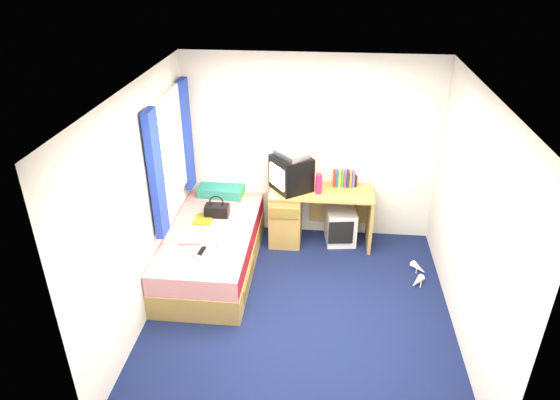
# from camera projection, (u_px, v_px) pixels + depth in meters

# --- Properties ---
(ground) EXTENTS (3.40, 3.40, 0.00)m
(ground) POSITION_uv_depth(u_px,v_px,m) (300.00, 311.00, 5.38)
(ground) COLOR #0C1438
(ground) RESTS_ON ground
(room_shell) EXTENTS (3.40, 3.40, 3.40)m
(room_shell) POSITION_uv_depth(u_px,v_px,m) (303.00, 191.00, 4.70)
(room_shell) COLOR white
(room_shell) RESTS_ON ground
(bed) EXTENTS (1.01, 2.00, 0.54)m
(bed) POSITION_uv_depth(u_px,v_px,m) (212.00, 249.00, 5.96)
(bed) COLOR #B2904A
(bed) RESTS_ON ground
(pillow) EXTENTS (0.61, 0.42, 0.13)m
(pillow) POSITION_uv_depth(u_px,v_px,m) (222.00, 190.00, 6.62)
(pillow) COLOR #166194
(pillow) RESTS_ON bed
(desk) EXTENTS (1.30, 0.55, 0.75)m
(desk) POSITION_uv_depth(u_px,v_px,m) (299.00, 213.00, 6.46)
(desk) COLOR #B2904A
(desk) RESTS_ON ground
(storage_cube) EXTENTS (0.42, 0.42, 0.46)m
(storage_cube) POSITION_uv_depth(u_px,v_px,m) (341.00, 226.00, 6.50)
(storage_cube) COLOR silver
(storage_cube) RESTS_ON ground
(crt_tv) EXTENTS (0.59, 0.59, 0.44)m
(crt_tv) POSITION_uv_depth(u_px,v_px,m) (291.00, 173.00, 6.21)
(crt_tv) COLOR black
(crt_tv) RESTS_ON desk
(vcr) EXTENTS (0.47, 0.47, 0.07)m
(vcr) POSITION_uv_depth(u_px,v_px,m) (292.00, 154.00, 6.09)
(vcr) COLOR #B0AFB1
(vcr) RESTS_ON crt_tv
(book_row) EXTENTS (0.27, 0.13, 0.20)m
(book_row) POSITION_uv_depth(u_px,v_px,m) (344.00, 178.00, 6.35)
(book_row) COLOR maroon
(book_row) RESTS_ON desk
(picture_frame) EXTENTS (0.05, 0.12, 0.14)m
(picture_frame) POSITION_uv_depth(u_px,v_px,m) (355.00, 180.00, 6.38)
(picture_frame) COLOR black
(picture_frame) RESTS_ON desk
(pink_water_bottle) EXTENTS (0.10, 0.10, 0.24)m
(pink_water_bottle) POSITION_uv_depth(u_px,v_px,m) (319.00, 184.00, 6.15)
(pink_water_bottle) COLOR #D31D52
(pink_water_bottle) RESTS_ON desk
(aerosol_can) EXTENTS (0.05, 0.05, 0.17)m
(aerosol_can) POSITION_uv_depth(u_px,v_px,m) (313.00, 184.00, 6.23)
(aerosol_can) COLOR silver
(aerosol_can) RESTS_ON desk
(handbag) EXTENTS (0.29, 0.17, 0.27)m
(handbag) POSITION_uv_depth(u_px,v_px,m) (217.00, 210.00, 6.09)
(handbag) COLOR black
(handbag) RESTS_ON bed
(towel) EXTENTS (0.29, 0.25, 0.09)m
(towel) POSITION_uv_depth(u_px,v_px,m) (231.00, 241.00, 5.54)
(towel) COLOR white
(towel) RESTS_ON bed
(magazine) EXTENTS (0.22, 0.29, 0.01)m
(magazine) POSITION_uv_depth(u_px,v_px,m) (203.00, 219.00, 6.04)
(magazine) COLOR yellow
(magazine) RESTS_ON bed
(water_bottle) EXTENTS (0.21, 0.11, 0.07)m
(water_bottle) POSITION_uv_depth(u_px,v_px,m) (190.00, 241.00, 5.55)
(water_bottle) COLOR silver
(water_bottle) RESTS_ON bed
(colour_swatch_fan) EXTENTS (0.19, 0.20, 0.01)m
(colour_swatch_fan) POSITION_uv_depth(u_px,v_px,m) (198.00, 257.00, 5.32)
(colour_swatch_fan) COLOR orange
(colour_swatch_fan) RESTS_ON bed
(remote_control) EXTENTS (0.07, 0.16, 0.02)m
(remote_control) POSITION_uv_depth(u_px,v_px,m) (202.00, 251.00, 5.42)
(remote_control) COLOR black
(remote_control) RESTS_ON bed
(window_assembly) EXTENTS (0.11, 1.42, 1.40)m
(window_assembly) POSITION_uv_depth(u_px,v_px,m) (171.00, 152.00, 5.64)
(window_assembly) COLOR silver
(window_assembly) RESTS_ON room_shell
(white_heels) EXTENTS (0.26, 0.51, 0.09)m
(white_heels) POSITION_uv_depth(u_px,v_px,m) (418.00, 275.00, 5.89)
(white_heels) COLOR silver
(white_heels) RESTS_ON ground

